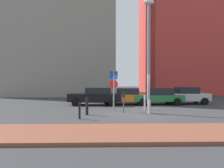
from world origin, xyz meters
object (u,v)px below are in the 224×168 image
Objects in this scene: traffic_bollard_far at (80,111)px; parked_car_orange at (125,96)px; parked_car_silver at (186,95)px; traffic_bollard_mid at (145,103)px; parked_car_green at (158,96)px; traffic_bollard_edge at (149,107)px; parking_sign_post at (114,86)px; traffic_bollard_near at (87,106)px; street_lamp at (149,47)px; parked_car_black at (96,96)px; parking_meter at (124,100)px.

parked_car_orange is at bearing 66.75° from traffic_bollard_far.
parked_car_silver reaches higher than traffic_bollard_mid.
parked_car_orange is at bearing 106.81° from traffic_bollard_mid.
parked_car_orange reaches higher than parked_car_green.
parked_car_silver is 7.22m from traffic_bollard_edge.
traffic_bollard_near is (-1.72, -1.83, -1.23)m from parking_sign_post.
parking_sign_post reaches higher than traffic_bollard_far.
traffic_bollard_far is at bearing -121.92° from parking_sign_post.
parked_car_green is 1.08× the size of parked_car_silver.
street_lamp reaches higher than parking_sign_post.
parked_car_orange is 7.95m from traffic_bollard_far.
traffic_bollard_near is 1.43m from traffic_bollard_far.
street_lamp is at bearing -28.46° from parking_sign_post.
traffic_bollard_near is (-0.30, -5.48, -0.25)m from parked_car_black.
parking_sign_post is at bearing 58.08° from traffic_bollard_far.
parked_car_black is 5.49m from parked_car_green.
street_lamp is at bearing 25.48° from traffic_bollard_far.
traffic_bollard_far is (-0.29, -1.40, -0.08)m from traffic_bollard_near.
parked_car_black is 4.24× the size of traffic_bollard_near.
parked_car_orange is 6.55m from traffic_bollard_near.
parking_sign_post reaches higher than parked_car_green.
parked_car_orange is 3.08× the size of parking_meter.
traffic_bollard_near is at bearing -151.26° from traffic_bollard_mid.
parked_car_green is 5.68m from traffic_bollard_edge.
traffic_bollard_far is at bearing -113.25° from parked_car_orange.
traffic_bollard_mid is (3.97, 2.18, -0.00)m from traffic_bollard_near.
street_lamp reaches higher than parked_car_silver.
parked_car_orange reaches higher than traffic_bollard_near.
parked_car_silver is at bearing 51.04° from street_lamp.
traffic_bollard_far is (-3.13, -7.30, -0.30)m from parked_car_orange.
parked_car_orange is at bearing 74.54° from parking_sign_post.
parked_car_black is 4.25× the size of traffic_bollard_mid.
traffic_bollard_near is at bearing 78.23° from traffic_bollard_far.
parked_car_orange is at bearing 9.30° from parked_car_black.
parking_meter is 3.80m from street_lamp.
parked_car_orange is at bearing 84.28° from parking_meter.
street_lamp is (-1.84, -5.05, 3.56)m from parked_car_green.
parked_car_silver is at bearing 32.47° from parking_sign_post.
traffic_bollard_edge is (-1.85, -5.37, -0.30)m from parked_car_green.
traffic_bollard_mid is at bearing 28.74° from traffic_bollard_near.
parking_meter is (2.04, -4.62, 0.08)m from parked_car_black.
parking_meter is 1.24× the size of traffic_bollard_mid.
parked_car_silver reaches higher than traffic_bollard_far.
parked_car_orange is 1.03× the size of parked_car_silver.
traffic_bollard_near is (-8.32, -6.03, -0.24)m from parked_car_silver.
parking_meter is 1.23× the size of traffic_bollard_near.
parked_car_silver is (2.53, 0.36, 0.04)m from parked_car_green.
parked_car_green is 8.10m from traffic_bollard_near.
parked_car_orange reaches higher than traffic_bollard_far.
street_lamp is at bearing -8.40° from parking_meter.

